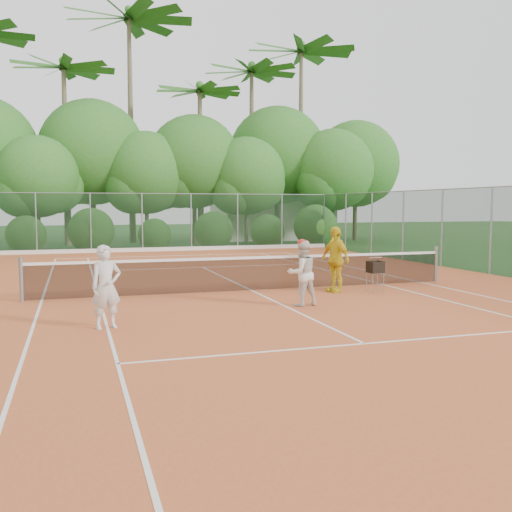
{
  "coord_description": "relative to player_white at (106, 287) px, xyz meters",
  "views": [
    {
      "loc": [
        -4.68,
        -14.94,
        2.36
      ],
      "look_at": [
        -0.28,
        -1.2,
        1.1
      ],
      "focal_mm": 40.0,
      "sensor_mm": 36.0,
      "label": 1
    }
  ],
  "objects": [
    {
      "name": "tropical_treeline",
      "position": [
        5.55,
        24.0,
        4.29
      ],
      "size": [
        32.1,
        8.49,
        15.03
      ],
      "color": "brown",
      "rests_on": "ground"
    },
    {
      "name": "fence_back",
      "position": [
        4.12,
        18.78,
        0.7
      ],
      "size": [
        18.07,
        0.07,
        3.0
      ],
      "color": "#19381E",
      "rests_on": "clay_court"
    },
    {
      "name": "ground",
      "position": [
        4.12,
        3.78,
        -0.82
      ],
      "size": [
        120.0,
        120.0,
        0.0
      ],
      "primitive_type": "plane",
      "color": "#1F4719",
      "rests_on": "ground"
    },
    {
      "name": "stray_ball_b",
      "position": [
        5.37,
        13.45,
        -0.77
      ],
      "size": [
        0.07,
        0.07,
        0.07
      ],
      "primitive_type": "sphere",
      "color": "#C1CF30",
      "rests_on": "clay_court"
    },
    {
      "name": "tennis_net",
      "position": [
        4.12,
        3.78,
        -0.29
      ],
      "size": [
        11.97,
        0.1,
        1.1
      ],
      "color": "gray",
      "rests_on": "clay_court"
    },
    {
      "name": "stray_ball_c",
      "position": [
        5.63,
        15.68,
        -0.77
      ],
      "size": [
        0.07,
        0.07,
        0.07
      ],
      "primitive_type": "sphere",
      "color": "#CBDE33",
      "rests_on": "clay_court"
    },
    {
      "name": "court_markings",
      "position": [
        4.12,
        3.78,
        -0.8
      ],
      "size": [
        11.03,
        23.83,
        0.01
      ],
      "color": "white",
      "rests_on": "clay_court"
    },
    {
      "name": "stray_ball_a",
      "position": [
        0.15,
        13.07,
        -0.77
      ],
      "size": [
        0.07,
        0.07,
        0.07
      ],
      "primitive_type": "sphere",
      "color": "#C8DB33",
      "rests_on": "clay_court"
    },
    {
      "name": "ball_hopper",
      "position": [
        7.23,
        2.52,
        -0.13
      ],
      "size": [
        0.37,
        0.37,
        0.85
      ],
      "rotation": [
        0.0,
        0.0,
        0.1
      ],
      "color": "gray",
      "rests_on": "clay_court"
    },
    {
      "name": "clay_court",
      "position": [
        4.12,
        3.78,
        -0.81
      ],
      "size": [
        18.0,
        36.0,
        0.02
      ],
      "primitive_type": "cube",
      "color": "#C45D2D",
      "rests_on": "ground"
    },
    {
      "name": "player_center_grp",
      "position": [
        4.52,
        1.17,
        -0.02
      ],
      "size": [
        0.83,
        0.69,
        1.58
      ],
      "color": "silver",
      "rests_on": "clay_court"
    },
    {
      "name": "club_building",
      "position": [
        13.12,
        27.78,
        0.68
      ],
      "size": [
        8.0,
        5.0,
        3.0
      ],
      "primitive_type": "cube",
      "color": "beige",
      "rests_on": "ground"
    },
    {
      "name": "player_yellow",
      "position": [
        6.22,
        2.93,
        0.1
      ],
      "size": [
        0.7,
        1.13,
        1.8
      ],
      "primitive_type": "imported",
      "rotation": [
        0.0,
        0.0,
        -1.31
      ],
      "color": "gold",
      "rests_on": "clay_court"
    },
    {
      "name": "player_white",
      "position": [
        0.0,
        0.0,
        0.0
      ],
      "size": [
        0.66,
        0.52,
        1.61
      ],
      "primitive_type": "imported",
      "rotation": [
        0.0,
        0.0,
        0.25
      ],
      "color": "silver",
      "rests_on": "clay_court"
    }
  ]
}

